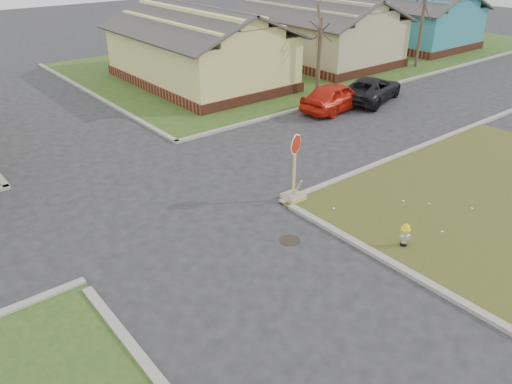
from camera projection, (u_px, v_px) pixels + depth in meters
ground at (222, 259)px, 14.38m from camera, size 120.00×120.00×0.00m
verge_far_right at (319, 53)px, 39.03m from camera, size 37.00×19.00×0.05m
curbs at (141, 196)px, 17.85m from camera, size 80.00×40.00×0.12m
manhole at (290, 240)px, 15.25m from camera, size 0.64×0.64×0.01m
side_house_yellow at (199, 47)px, 30.35m from camera, size 7.60×11.60×4.70m
side_house_tan at (316, 30)px, 35.89m from camera, size 7.60×11.60×4.70m
side_house_teal at (402, 17)px, 41.43m from camera, size 7.60×11.60×4.70m
tree_mid_right at (319, 56)px, 28.22m from camera, size 0.22×0.22×4.20m
tree_far_right at (421, 31)px, 33.84m from camera, size 0.22×0.22×4.76m
fire_hydrant at (405, 234)px, 14.74m from camera, size 0.28×0.28×0.74m
stop_sign at (294, 185)px, 17.30m from camera, size 0.69×0.67×2.44m
red_sedan at (336, 96)px, 26.17m from camera, size 4.54×2.25×1.49m
dark_pickup at (371, 89)px, 27.70m from camera, size 5.23×3.55×1.33m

